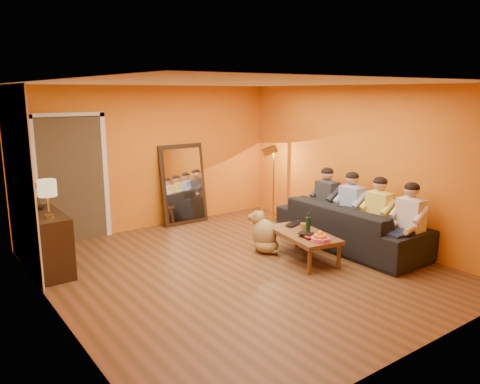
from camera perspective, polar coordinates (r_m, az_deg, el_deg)
room_shell at (r=6.72m, az=-1.77°, el=1.95°), size 5.00×5.50×2.60m
white_accent at (r=7.06m, az=-25.40°, el=1.27°), size 0.02×1.90×2.58m
doorway_recess at (r=8.36m, az=-20.05°, el=1.49°), size 1.06×0.30×2.10m
door_jamb_left at (r=8.11m, az=-23.66°, el=0.89°), size 0.08×0.06×2.20m
door_jamb_right at (r=8.42m, az=-16.10°, el=1.82°), size 0.08×0.06×2.20m
door_header at (r=8.13m, az=-20.35°, el=8.79°), size 1.22×0.06×0.08m
mirror_frame at (r=9.00m, az=-6.95°, el=0.97°), size 0.92×0.27×1.51m
mirror_glass at (r=8.96m, az=-6.82°, el=0.93°), size 0.78×0.21×1.35m
sideboard at (r=7.12m, az=-22.51°, el=-5.66°), size 0.44×1.18×0.85m
table_lamp at (r=6.67m, az=-22.37°, el=-0.76°), size 0.24×0.24×0.51m
sofa at (r=7.78m, az=13.27°, el=-4.00°), size 2.53×0.99×0.74m
coffee_table at (r=7.16m, az=7.65°, el=-6.54°), size 0.82×1.31×0.42m
floor_lamp at (r=9.19m, az=4.09°, el=1.01°), size 0.37×0.34×1.44m
dog at (r=7.41m, az=2.98°, el=-4.78°), size 0.47×0.63×0.67m
person_far_left at (r=7.24m, az=20.03°, el=-3.65°), size 0.70×0.44×1.22m
person_mid_left at (r=7.55m, az=16.59°, el=-2.79°), size 0.70×0.44×1.22m
person_mid_right at (r=7.88m, az=13.43°, el=-2.00°), size 0.70×0.44×1.22m
person_far_right at (r=8.24m, az=10.54°, el=-1.26°), size 0.70×0.44×1.22m
fruit_bowl at (r=6.70m, az=9.75°, el=-5.31°), size 0.26×0.26×0.16m
wine_bottle at (r=7.05m, az=8.31°, el=-3.75°), size 0.07×0.07×0.31m
tumbler at (r=7.24m, az=7.75°, el=-4.17°), size 0.13×0.13×0.10m
laptop at (r=7.45m, az=6.85°, el=-3.96°), size 0.41×0.34×0.03m
book_lower at (r=6.83m, az=7.76°, el=-5.50°), size 0.18×0.23×0.02m
book_mid at (r=6.84m, az=7.77°, el=-5.30°), size 0.28×0.31×0.02m
book_upper at (r=6.81m, az=7.83°, el=-5.20°), size 0.23×0.25×0.02m
vase at (r=7.23m, az=-23.32°, el=-1.18°), size 0.19×0.19×0.20m
flowers at (r=7.18m, az=-23.46°, el=0.50°), size 0.17×0.17×0.39m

